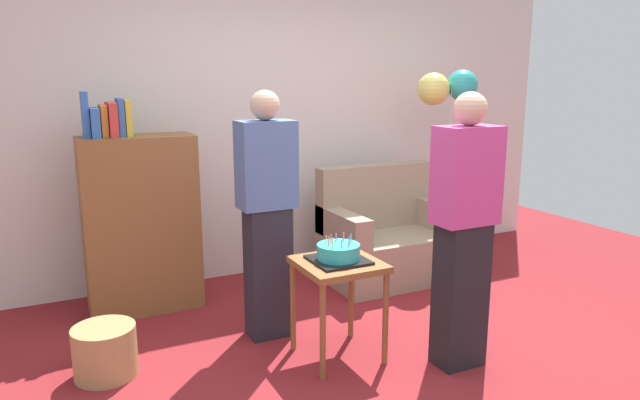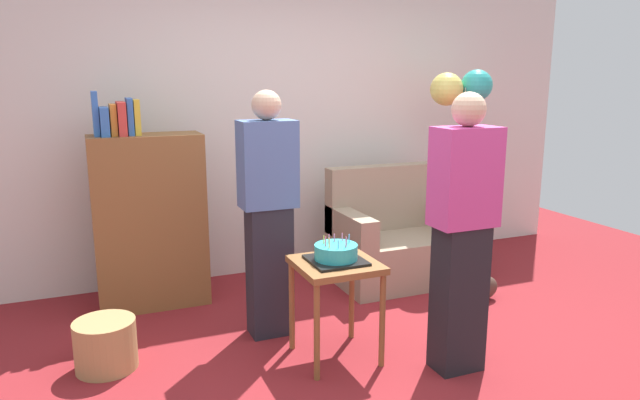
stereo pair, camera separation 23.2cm
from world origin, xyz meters
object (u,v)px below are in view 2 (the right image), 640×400
Objects in this scene: bookshelf at (149,218)px; birthday_cake at (336,254)px; couch at (397,240)px; person_holding_cake at (462,234)px; handbag at (482,288)px; balloon_bunch at (461,87)px; side_table at (336,277)px; person_blowing_candles at (269,214)px; wicker_basket at (106,345)px.

bookshelf is 5.04× the size of birthday_cake.
person_holding_cake reaches higher than couch.
handbag is (2.37, -0.90, -0.58)m from bookshelf.
balloon_bunch is at bearing -126.58° from person_holding_cake.
handbag is at bearing 15.98° from side_table.
bookshelf is 2.60m from handbag.
birthday_cake is 0.58m from person_blowing_candles.
bookshelf is (-2.01, 0.22, 0.34)m from couch.
bookshelf is 2.60× the size of side_table.
balloon_bunch reaches higher than person_blowing_candles.
bookshelf is 5.75× the size of handbag.
handbag is (1.43, 0.41, -0.42)m from side_table.
couch is at bearing -108.90° from person_holding_cake.
couch reaches higher than side_table.
side_table is 0.38× the size of person_blowing_candles.
bookshelf is 1.13m from wicker_basket.
person_blowing_candles is (0.67, -0.83, 0.16)m from bookshelf.
bookshelf is at bearing 67.46° from wicker_basket.
birthday_cake is (-0.00, -0.00, 0.15)m from side_table.
person_holding_cake is at bearing -135.41° from handbag.
person_blowing_candles is at bearing 118.65° from birthday_cake.
person_holding_cake reaches higher than wicker_basket.
balloon_bunch is (0.27, 0.77, 1.52)m from handbag.
couch is at bearing 45.84° from side_table.
couch is at bearing -172.66° from balloon_bunch.
bookshelf is 1.08m from person_blowing_candles.
side_table is at bearing -145.24° from balloon_bunch.
bookshelf is 4.48× the size of wicker_basket.
side_table is 0.35× the size of balloon_bunch.
person_blowing_candles is (-0.27, 0.49, 0.31)m from side_table.
birthday_cake is 0.75m from person_holding_cake.
balloon_bunch is (1.70, 1.18, 1.09)m from side_table.
balloon_bunch reaches higher than birthday_cake.
couch is 0.67× the size of person_blowing_candles.
bookshelf is 1.62m from side_table.
person_blowing_candles is at bearing 118.65° from side_table.
couch is 3.06× the size of wicker_basket.
handbag is 0.16× the size of balloon_bunch.
bookshelf is 2.80m from balloon_bunch.
wicker_basket is at bearing -179.68° from handbag.
bookshelf is at bearing 125.57° from birthday_cake.
bookshelf is at bearing 159.10° from handbag.
person_blowing_candles is 1.00× the size of person_holding_cake.
couch is at bearing 16.42° from wicker_basket.
birthday_cake is at bearing -95.07° from side_table.
couch is at bearing 33.55° from person_blowing_candles.
balloon_bunch is at bearing 28.32° from person_blowing_candles.
person_blowing_candles is 4.53× the size of wicker_basket.
birthday_cake is at bearing -35.11° from person_holding_cake.
side_table is (0.94, -1.31, -0.15)m from bookshelf.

